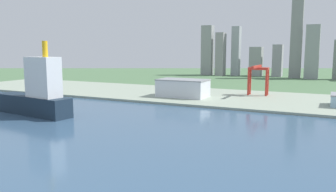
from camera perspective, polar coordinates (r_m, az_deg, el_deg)
ground_plane at (r=201.81m, az=3.16°, el=-8.10°), size 2400.00×2400.00×0.00m
water_bay at (r=151.33m, az=-6.09°, el=-13.67°), size 840.00×360.00×0.15m
industrial_pier at (r=380.14m, az=14.51°, el=-0.56°), size 840.00×140.00×2.50m
cargo_ship at (r=304.64m, az=-21.38°, el=0.26°), size 83.51×27.83×62.29m
port_crane_red at (r=402.72m, az=15.03°, el=3.71°), size 22.78×44.56×35.19m
warehouse_main at (r=379.66m, az=2.54°, el=1.37°), size 55.62×32.14×19.82m
distant_skyline at (r=711.36m, az=19.05°, el=7.02°), size 373.20×53.92×154.84m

